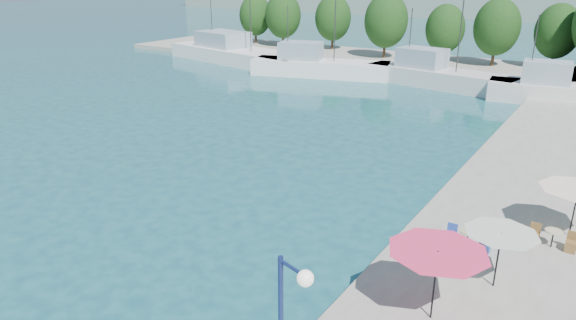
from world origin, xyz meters
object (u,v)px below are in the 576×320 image
Objects in this scene: trawler_02 at (317,66)px; umbrella_white at (501,239)px; umbrella_pink at (437,258)px; trawler_03 at (437,76)px; trawler_01 at (237,54)px; trawler_04 at (564,93)px.

trawler_02 is 43.72m from umbrella_white.
trawler_03 is at bearing 107.82° from umbrella_pink.
trawler_01 is 7.29× the size of umbrella_pink.
trawler_03 is 41.00m from umbrella_pink.
umbrella_white is (13.84, -35.94, 1.45)m from trawler_03.
trawler_01 and trawler_04 have the same top height.
trawler_03 is at bearing 111.06° from umbrella_white.
trawler_03 reaches higher than umbrella_white.
trawler_01 reaches higher than umbrella_pink.
trawler_01 and trawler_02 have the same top height.
trawler_01 is 1.45× the size of trawler_02.
trawler_01 is at bearing 169.29° from trawler_04.
trawler_02 is 1.00× the size of trawler_03.
trawler_02 is 5.01× the size of umbrella_pink.
umbrella_pink is at bearing -33.71° from trawler_01.
trawler_02 is at bearing 1.07° from trawler_01.
trawler_02 is 25.65m from trawler_04.
trawler_04 is at bearing 2.50° from trawler_03.
trawler_01 is 55.03m from umbrella_white.
trawler_03 is 1.18× the size of trawler_04.
umbrella_white is at bearing -94.98° from trawler_04.
umbrella_pink is at bearing -113.12° from umbrella_white.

